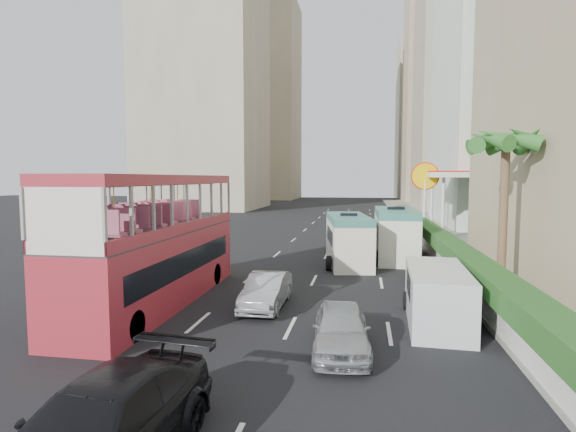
% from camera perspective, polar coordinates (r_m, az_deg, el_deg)
% --- Properties ---
extents(ground_plane, '(200.00, 200.00, 0.00)m').
position_cam_1_polar(ground_plane, '(17.13, 2.76, -11.93)').
color(ground_plane, black).
rests_on(ground_plane, ground).
extents(double_decker_bus, '(2.50, 11.00, 5.06)m').
position_cam_1_polar(double_decker_bus, '(18.28, -16.25, -2.93)').
color(double_decker_bus, '#A52531').
rests_on(double_decker_bus, ground).
extents(car_silver_lane_a, '(1.37, 3.91, 1.29)m').
position_cam_1_polar(car_silver_lane_a, '(17.56, -2.76, -11.50)').
color(car_silver_lane_a, '#ACAEB3').
rests_on(car_silver_lane_a, ground).
extents(car_silver_lane_b, '(1.84, 4.02, 1.34)m').
position_cam_1_polar(car_silver_lane_b, '(13.48, 6.72, -16.69)').
color(car_silver_lane_b, '#ACAEB3').
rests_on(car_silver_lane_b, ground).
extents(van_asset, '(2.65, 5.08, 1.36)m').
position_cam_1_polar(van_asset, '(31.81, 7.61, -4.15)').
color(van_asset, silver).
rests_on(van_asset, ground).
extents(minibus_near, '(3.01, 6.56, 2.80)m').
position_cam_1_polar(minibus_near, '(26.14, 7.65, -3.00)').
color(minibus_near, silver).
rests_on(minibus_near, ground).
extents(minibus_far, '(2.36, 6.87, 3.03)m').
position_cam_1_polar(minibus_far, '(28.44, 13.46, -2.22)').
color(minibus_far, silver).
rests_on(minibus_far, ground).
extents(panel_van_near, '(2.10, 4.80, 1.89)m').
position_cam_1_polar(panel_van_near, '(16.27, 18.40, -9.63)').
color(panel_van_near, silver).
rests_on(panel_van_near, ground).
extents(panel_van_far, '(2.78, 5.02, 1.90)m').
position_cam_1_polar(panel_van_far, '(38.71, 13.01, -1.22)').
color(panel_van_far, silver).
rests_on(panel_van_far, ground).
extents(sidewalk, '(6.00, 120.00, 0.18)m').
position_cam_1_polar(sidewalk, '(42.16, 19.23, -2.05)').
color(sidewalk, '#99968C').
rests_on(sidewalk, ground).
extents(kerb_wall, '(0.30, 44.00, 1.00)m').
position_cam_1_polar(kerb_wall, '(30.87, 17.50, -3.33)').
color(kerb_wall, silver).
rests_on(kerb_wall, sidewalk).
extents(hedge, '(1.10, 44.00, 0.70)m').
position_cam_1_polar(hedge, '(30.77, 17.54, -1.76)').
color(hedge, '#2D6626').
rests_on(hedge, kerb_wall).
extents(palm_tree, '(0.36, 0.36, 6.40)m').
position_cam_1_polar(palm_tree, '(21.17, 25.67, 0.13)').
color(palm_tree, brown).
rests_on(palm_tree, sidewalk).
extents(shell_station, '(6.50, 8.00, 5.50)m').
position_cam_1_polar(shell_station, '(40.16, 21.21, 1.37)').
color(shell_station, silver).
rests_on(shell_station, ground).
extents(tower_mid, '(16.00, 16.00, 50.00)m').
position_cam_1_polar(tower_mid, '(78.60, 22.41, 19.25)').
color(tower_mid, '#B5A88F').
rests_on(tower_mid, ground).
extents(tower_far_a, '(14.00, 14.00, 44.00)m').
position_cam_1_polar(tower_far_a, '(100.88, 18.69, 14.31)').
color(tower_far_a, tan).
rests_on(tower_far_a, ground).
extents(tower_far_b, '(14.00, 14.00, 40.00)m').
position_cam_1_polar(tower_far_b, '(122.15, 17.02, 11.69)').
color(tower_far_b, '#B5A88F').
rests_on(tower_far_b, ground).
extents(tower_left_a, '(18.00, 18.00, 52.00)m').
position_cam_1_polar(tower_left_a, '(78.73, -10.63, 20.26)').
color(tower_left_a, '#B5A88F').
rests_on(tower_left_a, ground).
extents(tower_left_b, '(16.00, 16.00, 46.00)m').
position_cam_1_polar(tower_left_b, '(110.44, -3.09, 14.22)').
color(tower_left_b, tan).
rests_on(tower_left_b, ground).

